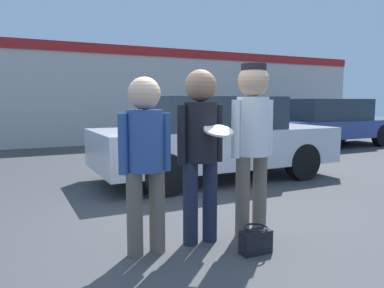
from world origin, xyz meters
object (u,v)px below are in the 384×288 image
Objects in this scene: handbag at (256,240)px; person_left at (145,151)px; parked_car_near at (214,138)px; parked_car_far at (327,122)px; person_right at (252,133)px; shrub at (193,128)px; person_middle_with_frisbee at (201,141)px.

person_left is at bearing 154.47° from handbag.
parked_car_near is 6.32m from parked_car_far.
parked_car_far is at bearing 25.83° from parked_car_near.
parked_car_far is 9.24m from handbag.
person_right reaches higher than parked_car_far.
shrub is at bearing 139.19° from parked_car_far.
person_left is 1.66× the size of shrub.
person_middle_with_frisbee is 1.08m from handbag.
person_middle_with_frisbee is at bearing 2.63° from person_left.
shrub is (4.05, 8.35, -0.54)m from person_middle_with_frisbee.
person_left is 3.58m from parked_car_near.
parked_car_near is 6.11m from shrub.
parked_car_far reaches higher than handbag.
shrub is (-3.34, 2.88, -0.25)m from parked_car_far.
person_left is 1.18m from person_right.
person_right is 8.76m from parked_car_far.
person_right is 9.11m from shrub.
parked_car_near is 14.64× the size of handbag.
parked_car_near is 0.92× the size of parked_car_far.
handbag is (-0.24, -0.43, -0.98)m from person_right.
shrub reaches higher than handbag.
parked_car_far is (5.69, 2.75, -0.01)m from parked_car_near.
person_right reaches higher than person_left.
person_left is 0.95× the size of person_middle_with_frisbee.
person_middle_with_frisbee is 1.74× the size of shrub.
person_left is at bearing -145.39° from parked_car_far.
parked_car_near is 4.40× the size of shrub.
person_left is at bearing -129.75° from parked_car_near.
shrub is at bearing 67.60° from person_right.
person_left is 0.38× the size of parked_car_near.
person_middle_with_frisbee is 0.59m from person_right.
parked_car_far is at bearing 34.61° from person_left.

